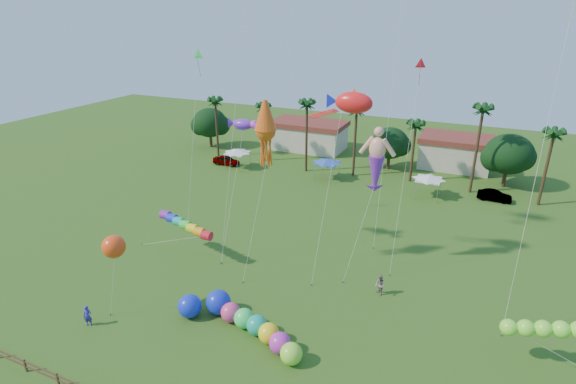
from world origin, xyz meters
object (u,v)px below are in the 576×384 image
at_px(spectator_a, 88,316).
at_px(blue_ball, 190,306).
at_px(caterpillar_inflatable, 249,323).
at_px(spectator_b, 380,285).
at_px(car_a, 226,160).
at_px(car_b, 495,196).

bearing_deg(spectator_a, blue_ball, 7.18).
xyz_separation_m(spectator_a, caterpillar_inflatable, (11.56, 4.36, -0.04)).
height_order(spectator_a, spectator_b, spectator_b).
relative_size(car_a, blue_ball, 2.27).
bearing_deg(car_a, spectator_a, -165.82).
bearing_deg(caterpillar_inflatable, car_b, 83.70).
relative_size(car_b, caterpillar_inflatable, 0.43).
distance_m(spectator_b, caterpillar_inflatable, 11.62).
bearing_deg(caterpillar_inflatable, blue_ball, -158.32).
distance_m(car_a, spectator_b, 38.52).
xyz_separation_m(caterpillar_inflatable, blue_ball, (-5.16, -0.25, 0.10)).
relative_size(caterpillar_inflatable, blue_ball, 5.09).
relative_size(car_a, caterpillar_inflatable, 0.45).
bearing_deg(spectator_b, blue_ball, -98.71).
xyz_separation_m(car_a, caterpillar_inflatable, (22.10, -33.00, 0.11)).
height_order(car_b, caterpillar_inflatable, caterpillar_inflatable).
height_order(car_b, spectator_a, spectator_a).
bearing_deg(car_b, blue_ball, 150.76).
bearing_deg(car_a, caterpillar_inflatable, -147.76).
distance_m(car_b, spectator_a, 47.87).
height_order(spectator_a, caterpillar_inflatable, caterpillar_inflatable).
distance_m(spectator_a, caterpillar_inflatable, 12.36).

